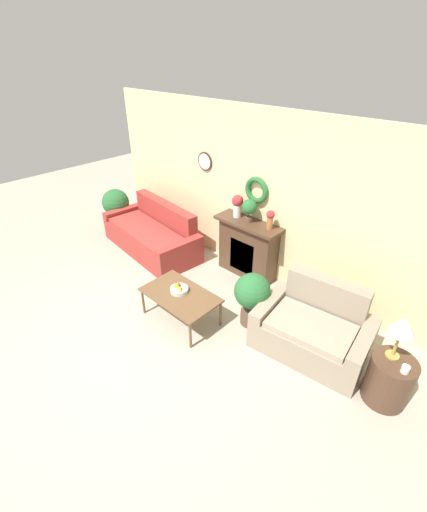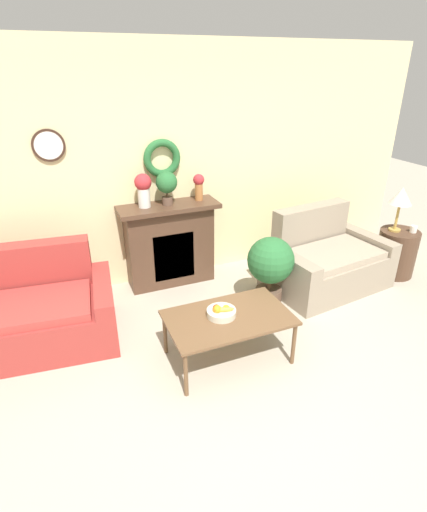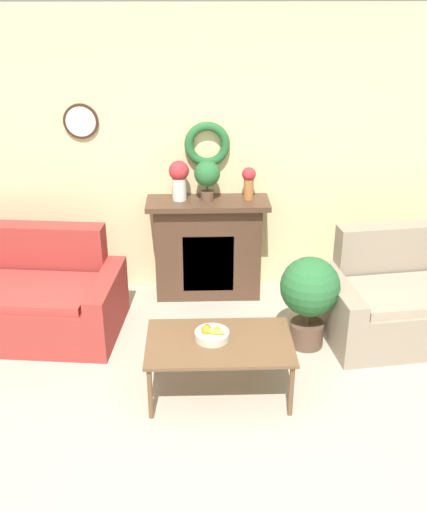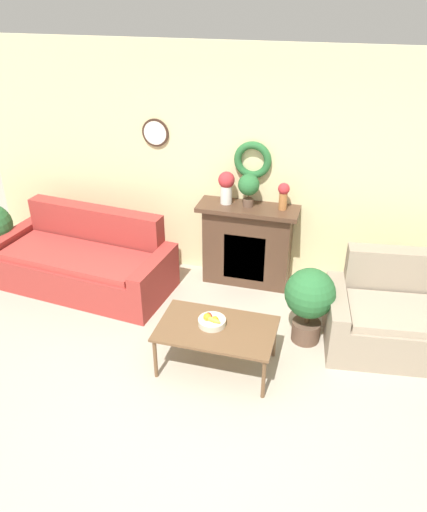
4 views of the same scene
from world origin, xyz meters
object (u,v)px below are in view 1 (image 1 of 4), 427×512
(mug, at_px, (405,369))
(potted_plant_floor_by_couch, at_px, (116,205))
(fireplace, at_px, (248,248))
(loveseat_right, at_px, (313,329))
(potted_plant_floor_by_loveseat, at_px, (252,294))
(side_table_by_loveseat, at_px, (389,380))
(vase_on_mantel_left, at_px, (237,204))
(vase_on_mantel_right, at_px, (270,218))
(couch_left, at_px, (153,235))
(coffee_table, at_px, (180,296))
(potted_plant_on_mantel, at_px, (249,208))
(table_lamp, at_px, (404,327))
(fruit_bowl, at_px, (179,289))

(mug, relative_size, potted_plant_floor_by_couch, 0.10)
(fireplace, height_order, loveseat_right, fireplace)
(potted_plant_floor_by_couch, distance_m, potted_plant_floor_by_loveseat, 3.96)
(side_table_by_loveseat, height_order, vase_on_mantel_left, vase_on_mantel_left)
(fireplace, height_order, mug, fireplace)
(potted_plant_floor_by_couch, bearing_deg, vase_on_mantel_right, 8.73)
(side_table_by_loveseat, xyz_separation_m, mug, (0.11, -0.08, 0.33))
(potted_plant_floor_by_loveseat, bearing_deg, couch_left, 172.13)
(coffee_table, xyz_separation_m, potted_plant_floor_by_loveseat, (0.78, 0.63, 0.09))
(couch_left, bearing_deg, mug, 1.14)
(side_table_by_loveseat, bearing_deg, potted_plant_on_mantel, 161.81)
(vase_on_mantel_right, distance_m, potted_plant_on_mantel, 0.39)
(table_lamp, distance_m, vase_on_mantel_right, 2.40)
(coffee_table, xyz_separation_m, vase_on_mantel_right, (0.33, 1.58, 0.76))
(couch_left, relative_size, potted_plant_floor_by_couch, 2.51)
(table_lamp, height_order, vase_on_mantel_left, vase_on_mantel_left)
(couch_left, height_order, potted_plant_floor_by_loveseat, couch_left)
(side_table_by_loveseat, bearing_deg, loveseat_right, 172.69)
(mug, bearing_deg, potted_plant_floor_by_couch, 175.66)
(table_lamp, relative_size, vase_on_mantel_right, 1.77)
(vase_on_mantel_left, distance_m, potted_plant_floor_by_couch, 2.98)
(couch_left, relative_size, loveseat_right, 1.47)
(coffee_table, bearing_deg, table_lamp, 15.72)
(fireplace, height_order, vase_on_mantel_right, vase_on_mantel_right)
(couch_left, bearing_deg, fireplace, 23.48)
(fruit_bowl, bearing_deg, vase_on_mantel_right, 75.85)
(loveseat_right, bearing_deg, potted_plant_on_mantel, 148.89)
(side_table_by_loveseat, xyz_separation_m, potted_plant_floor_by_couch, (-5.80, 0.37, 0.25))
(coffee_table, distance_m, table_lamp, 2.74)
(fireplace, distance_m, fruit_bowl, 1.54)
(fireplace, height_order, potted_plant_floor_by_loveseat, fireplace)
(couch_left, relative_size, side_table_by_loveseat, 3.73)
(vase_on_mantel_right, bearing_deg, fireplace, -179.15)
(side_table_by_loveseat, bearing_deg, vase_on_mantel_left, 162.96)
(fruit_bowl, bearing_deg, vase_on_mantel_left, 99.37)
(fireplace, distance_m, potted_plant_floor_by_loveseat, 1.25)
(mug, bearing_deg, vase_on_mantel_right, 157.72)
(coffee_table, height_order, mug, mug)
(coffee_table, height_order, potted_plant_floor_by_couch, potted_plant_floor_by_couch)
(couch_left, height_order, vase_on_mantel_left, vase_on_mantel_left)
(fruit_bowl, distance_m, vase_on_mantel_left, 1.73)
(couch_left, bearing_deg, loveseat_right, 2.99)
(couch_left, bearing_deg, vase_on_mantel_left, 26.34)
(fireplace, relative_size, vase_on_mantel_right, 3.74)
(table_lamp, relative_size, vase_on_mantel_left, 1.45)
(mug, distance_m, vase_on_mantel_right, 2.66)
(couch_left, xyz_separation_m, potted_plant_floor_by_couch, (-1.27, 0.05, 0.24))
(vase_on_mantel_right, bearing_deg, potted_plant_floor_by_loveseat, -65.10)
(mug, bearing_deg, fruit_bowl, -168.65)
(vase_on_mantel_right, bearing_deg, coffee_table, -101.92)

